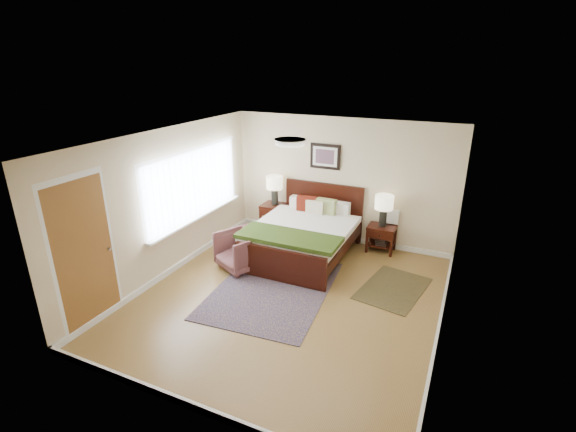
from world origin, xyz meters
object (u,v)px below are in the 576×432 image
Objects in this scene: lamp_right at (384,205)px; nightstand_right at (381,236)px; lamp_left at (275,185)px; armchair at (241,250)px; rug_persian at (273,289)px; bed at (304,230)px; nightstand_left at (274,210)px.

nightstand_right is at bearing -90.00° from lamp_right.
nightstand_right is at bearing -0.33° from lamp_left.
armchair reaches higher than rug_persian.
bed reaches higher than nightstand_right.
nightstand_right is 0.21× the size of rug_persian.
rug_persian is (-1.27, -2.16, -0.95)m from lamp_right.
bed is at bearing 85.32° from rug_persian.
lamp_left is at bearing 180.00° from lamp_right.
bed is at bearing -39.11° from lamp_left.
bed is at bearing -146.84° from lamp_right.
rug_persian is (0.85, -0.44, -0.33)m from armchair.
bed is 1.30m from nightstand_left.
lamp_left reaches higher than rug_persian.
armchair is at bearing -84.53° from lamp_left.
nightstand_left is (-1.02, 0.81, -0.03)m from bed.
bed is 3.53× the size of lamp_left.
nightstand_left is 0.56m from lamp_left.
nightstand_right reaches higher than rug_persian.
lamp_right is at bearing 65.48° from armchair.
nightstand_right is 2.52m from rug_persian.
armchair is (-2.12, -1.72, -0.62)m from lamp_right.
nightstand_left is 0.85× the size of armchair.
lamp_right reaches higher than nightstand_left.
bed reaches higher than armchair.
bed is 1.52m from nightstand_right.
nightstand_right is at bearing 54.86° from rug_persian.
lamp_left reaches higher than nightstand_right.
bed is 2.90× the size of armchair.
armchair is (-0.86, -0.89, -0.20)m from bed.
nightstand_left reaches higher than rug_persian.
nightstand_left is 1.04× the size of lamp_left.
rug_persian is at bearing -90.15° from bed.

